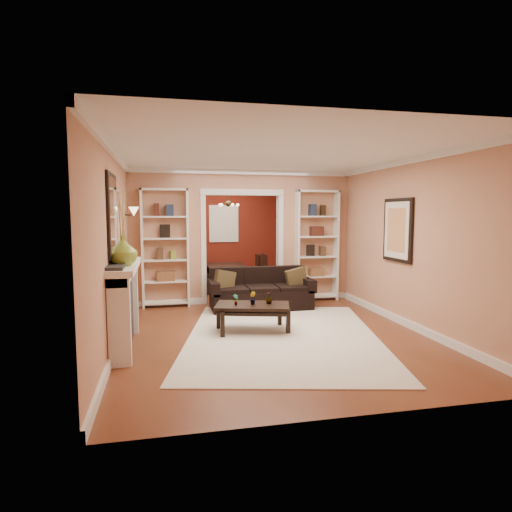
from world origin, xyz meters
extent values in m
plane|color=brown|center=(0.00, 0.00, 0.00)|extent=(8.00, 8.00, 0.00)
plane|color=white|center=(0.00, 0.00, 2.70)|extent=(8.00, 8.00, 0.00)
plane|color=tan|center=(0.00, 4.00, 1.35)|extent=(8.00, 0.00, 8.00)
plane|color=tan|center=(0.00, -4.00, 1.35)|extent=(8.00, 0.00, 8.00)
plane|color=tan|center=(-2.25, 0.00, 1.35)|extent=(0.00, 8.00, 8.00)
plane|color=tan|center=(2.25, 0.00, 1.35)|extent=(0.00, 8.00, 8.00)
cube|color=tan|center=(0.00, 1.20, 1.35)|extent=(4.50, 0.15, 2.70)
cube|color=maroon|center=(0.00, 3.97, 1.32)|extent=(4.44, 0.04, 2.64)
cube|color=#8CA5CC|center=(0.00, 3.93, 1.55)|extent=(0.78, 0.03, 0.98)
cube|color=silver|center=(0.13, -1.43, 0.01)|extent=(3.56, 4.40, 0.01)
cube|color=black|center=(0.22, 0.45, 0.39)|extent=(1.98, 0.86, 0.78)
cube|color=brown|center=(-0.48, 0.43, 0.58)|extent=(0.41, 0.26, 0.40)
cube|color=brown|center=(0.93, 0.43, 0.58)|extent=(0.40, 0.16, 0.39)
cube|color=black|center=(-0.25, -1.07, 0.21)|extent=(1.25, 0.89, 0.43)
imported|color=#336626|center=(-0.52, -1.07, 0.51)|extent=(0.11, 0.09, 0.17)
imported|color=#336626|center=(-0.25, -1.07, 0.53)|extent=(0.10, 0.12, 0.20)
imported|color=#336626|center=(0.01, -1.07, 0.52)|extent=(0.15, 0.15, 0.19)
cube|color=white|center=(-1.55, 1.03, 1.15)|extent=(0.90, 0.30, 2.30)
cube|color=white|center=(1.55, 1.03, 1.15)|extent=(0.90, 0.30, 2.30)
cube|color=white|center=(-2.09, -1.50, 0.58)|extent=(0.32, 1.70, 1.16)
imported|color=olive|center=(-2.09, -1.75, 1.35)|extent=(0.48, 0.48, 0.38)
cube|color=silver|center=(-2.23, -1.50, 1.80)|extent=(0.03, 0.95, 1.10)
cube|color=#FFE0A5|center=(-2.15, 0.55, 1.83)|extent=(0.18, 0.18, 0.22)
cube|color=black|center=(2.21, -1.00, 1.55)|extent=(0.04, 0.85, 1.05)
imported|color=black|center=(-0.08, 2.54, 0.29)|extent=(1.66, 0.93, 0.58)
cube|color=black|center=(-0.63, 2.24, 0.41)|extent=(0.50, 0.50, 0.83)
cube|color=black|center=(0.47, 2.24, 0.45)|extent=(0.57, 0.57, 0.91)
cube|color=black|center=(-0.63, 2.84, 0.37)|extent=(0.37, 0.37, 0.75)
cube|color=black|center=(0.47, 2.84, 0.42)|extent=(0.49, 0.49, 0.84)
cube|color=#372A19|center=(0.00, 2.70, 2.02)|extent=(0.50, 0.50, 0.30)
camera|label=1|loc=(-1.57, -7.43, 1.83)|focal=30.00mm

